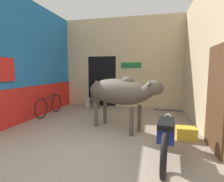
% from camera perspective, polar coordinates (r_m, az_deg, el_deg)
% --- Properties ---
extents(ground_plane, '(30.00, 30.00, 0.00)m').
position_cam_1_polar(ground_plane, '(3.57, -10.82, -20.02)').
color(ground_plane, gray).
extents(wall_left_shopfront, '(0.25, 4.71, 3.88)m').
position_cam_1_polar(wall_left_shopfront, '(6.59, -24.34, 8.48)').
color(wall_left_shopfront, '#236BAD').
rests_on(wall_left_shopfront, ground_plane).
extents(wall_back_with_doorway, '(5.13, 0.93, 3.88)m').
position_cam_1_polar(wall_back_with_doorway, '(8.05, 1.14, 6.95)').
color(wall_back_with_doorway, '#C6B289').
rests_on(wall_back_with_doorway, ground_plane).
extents(wall_right_with_door, '(0.22, 4.71, 3.88)m').
position_cam_1_polar(wall_right_with_door, '(5.40, 27.63, 9.24)').
color(wall_right_with_door, '#C6B289').
rests_on(wall_right_with_door, ground_plane).
extents(cow, '(2.26, 1.47, 1.45)m').
position_cam_1_polar(cow, '(4.67, 2.45, -0.29)').
color(cow, '#4C4238').
rests_on(cow, ground_plane).
extents(motorcycle_near, '(0.58, 2.01, 0.79)m').
position_cam_1_polar(motorcycle_near, '(3.43, 17.28, -13.15)').
color(motorcycle_near, black).
rests_on(motorcycle_near, ground_plane).
extents(bicycle, '(0.44, 1.66, 0.70)m').
position_cam_1_polar(bicycle, '(6.69, -19.74, -4.47)').
color(bicycle, black).
rests_on(bicycle, ground_plane).
extents(shopkeeper_seated, '(0.46, 0.34, 1.16)m').
position_cam_1_polar(shopkeeper_seated, '(7.55, -5.10, -0.95)').
color(shopkeeper_seated, brown).
rests_on(shopkeeper_seated, ground_plane).
extents(plastic_stool, '(0.32, 0.32, 0.39)m').
position_cam_1_polar(plastic_stool, '(7.80, -7.80, -3.66)').
color(plastic_stool, beige).
rests_on(plastic_stool, ground_plane).
extents(crate, '(0.44, 0.32, 0.28)m').
position_cam_1_polar(crate, '(4.56, 23.00, -12.54)').
color(crate, gold).
rests_on(crate, ground_plane).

